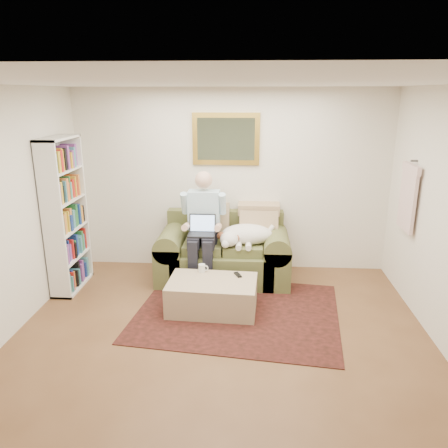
# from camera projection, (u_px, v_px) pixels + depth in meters

# --- Properties ---
(room_shell) EXTENTS (4.51, 5.00, 2.61)m
(room_shell) POSITION_uv_depth(u_px,v_px,m) (220.00, 224.00, 4.23)
(room_shell) COLOR brown
(room_shell) RESTS_ON ground
(rug) EXTENTS (2.56, 2.15, 0.01)m
(rug) POSITION_uv_depth(u_px,v_px,m) (237.00, 312.00, 5.22)
(rug) COLOR black
(rug) RESTS_ON room_shell
(sofa) EXTENTS (1.81, 0.92, 1.08)m
(sofa) POSITION_uv_depth(u_px,v_px,m) (224.00, 257.00, 6.10)
(sofa) COLOR brown
(sofa) RESTS_ON room_shell
(seated_man) EXTENTS (0.60, 0.85, 1.52)m
(seated_man) POSITION_uv_depth(u_px,v_px,m) (203.00, 230.00, 5.83)
(seated_man) COLOR #8CC2D8
(seated_man) RESTS_ON sofa
(laptop) EXTENTS (0.35, 0.28, 0.25)m
(laptop) POSITION_uv_depth(u_px,v_px,m) (202.00, 229.00, 5.75)
(laptop) COLOR black
(laptop) RESTS_ON seated_man
(sleeping_dog) EXTENTS (0.74, 0.47, 0.28)m
(sleeping_dog) POSITION_uv_depth(u_px,v_px,m) (247.00, 234.00, 5.88)
(sleeping_dog) COLOR white
(sleeping_dog) RESTS_ON sofa
(ottoman) EXTENTS (1.07, 0.72, 0.38)m
(ottoman) POSITION_uv_depth(u_px,v_px,m) (212.00, 295.00, 5.23)
(ottoman) COLOR tan
(ottoman) RESTS_ON room_shell
(coffee_mug) EXTENTS (0.08, 0.08, 0.10)m
(coffee_mug) POSITION_uv_depth(u_px,v_px,m) (202.00, 268.00, 5.42)
(coffee_mug) COLOR white
(coffee_mug) RESTS_ON ottoman
(tv_remote) EXTENTS (0.10, 0.16, 0.02)m
(tv_remote) POSITION_uv_depth(u_px,v_px,m) (238.00, 275.00, 5.33)
(tv_remote) COLOR black
(tv_remote) RESTS_ON ottoman
(bookshelf) EXTENTS (0.28, 0.80, 2.00)m
(bookshelf) POSITION_uv_depth(u_px,v_px,m) (65.00, 215.00, 5.64)
(bookshelf) COLOR white
(bookshelf) RESTS_ON room_shell
(wall_mirror) EXTENTS (0.94, 0.04, 0.72)m
(wall_mirror) POSITION_uv_depth(u_px,v_px,m) (226.00, 139.00, 6.08)
(wall_mirror) COLOR gold
(wall_mirror) RESTS_ON room_shell
(hanging_shirt) EXTENTS (0.06, 0.52, 0.90)m
(hanging_shirt) POSITION_uv_depth(u_px,v_px,m) (408.00, 194.00, 5.26)
(hanging_shirt) COLOR beige
(hanging_shirt) RESTS_ON room_shell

